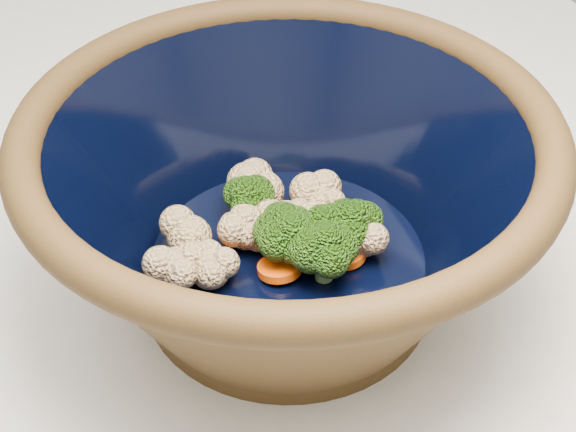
# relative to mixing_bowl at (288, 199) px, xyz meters

# --- Properties ---
(mixing_bowl) EXTENTS (0.36, 0.36, 0.16)m
(mixing_bowl) POSITION_rel_mixing_bowl_xyz_m (0.00, 0.00, 0.00)
(mixing_bowl) COLOR black
(mixing_bowl) RESTS_ON counter
(vegetable_pile) EXTENTS (0.16, 0.17, 0.05)m
(vegetable_pile) POSITION_rel_mixing_bowl_xyz_m (0.00, 0.00, -0.03)
(vegetable_pile) COLOR #608442
(vegetable_pile) RESTS_ON mixing_bowl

